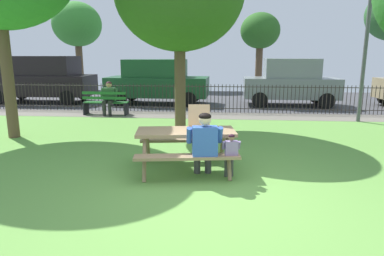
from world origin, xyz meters
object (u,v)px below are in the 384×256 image
picnic_table_foreground (186,139)px  lamp_post_walkway (367,35)px  parked_car_center (290,82)px  far_tree_midleft (181,29)px  far_tree_center (260,32)px  parked_car_left (157,81)px  pizza_box_open (199,125)px  park_bench_left (106,103)px  far_tree_left (77,25)px  child_at_table (231,152)px  person_on_park_bench (109,97)px  adult_at_table (204,143)px  parked_car_far_left (41,78)px

picnic_table_foreground → lamp_post_walkway: lamp_post_walkway is taller
parked_car_center → far_tree_midleft: bearing=128.0°
parked_car_center → far_tree_center: size_ratio=0.84×
lamp_post_walkway → parked_car_center: bearing=114.2°
picnic_table_foreground → parked_car_left: parked_car_left is taller
picnic_table_foreground → far_tree_center: (2.86, 15.84, 2.91)m
pizza_box_open → park_bench_left: bearing=123.5°
park_bench_left → parked_car_left: parked_car_left is taller
lamp_post_walkway → far_tree_left: far_tree_left is taller
child_at_table → parked_car_center: parked_car_center is taller
far_tree_center → parked_car_left: bearing=-125.8°
child_at_table → person_on_park_bench: bearing=124.3°
pizza_box_open → parked_car_center: size_ratio=0.13×
adult_at_table → parked_car_center: parked_car_center is taller
parked_car_left → lamp_post_walkway: bearing=-25.5°
parked_car_far_left → far_tree_left: size_ratio=0.85×
adult_at_table → far_tree_midleft: far_tree_midleft is taller
far_tree_center → parked_car_far_left: bearing=-145.9°
park_bench_left → lamp_post_walkway: 8.96m
park_bench_left → lamp_post_walkway: lamp_post_walkway is taller
park_bench_left → parked_car_far_left: (-4.01, 2.97, 0.68)m
parked_car_far_left → child_at_table: bearing=-47.6°
parked_car_left → far_tree_midleft: (0.22, 7.07, 2.73)m
person_on_park_bench → far_tree_midleft: 10.58m
child_at_table → person_on_park_bench: (-4.26, 6.23, 0.15)m
far_tree_center → parked_car_center: bearing=-84.7°
adult_at_table → park_bench_left: size_ratio=0.74×
parked_car_far_left → park_bench_left: bearing=-36.6°
parked_car_far_left → parked_car_left: bearing=0.0°
parked_car_center → picnic_table_foreground: bearing=-111.8°
child_at_table → far_tree_center: bearing=82.9°
person_on_park_bench → far_tree_center: (6.30, 10.02, 2.85)m
parked_car_far_left → parked_car_left: size_ratio=1.03×
park_bench_left → lamp_post_walkway: bearing=-3.4°
parked_car_far_left → far_tree_midleft: size_ratio=0.89×
park_bench_left → far_tree_midleft: far_tree_midleft is taller
pizza_box_open → child_at_table: pizza_box_open is taller
pizza_box_open → park_bench_left: pizza_box_open is taller
pizza_box_open → lamp_post_walkway: (4.84, 5.22, 1.89)m
person_on_park_bench → parked_car_center: (6.95, 2.95, 0.35)m
child_at_table → far_tree_left: 19.19m
park_bench_left → far_tree_left: 11.86m
adult_at_table → person_on_park_bench: (-3.81, 6.27, 0.00)m
adult_at_table → lamp_post_walkway: (4.71, 5.73, 2.09)m
far_tree_left → child_at_table: bearing=-59.5°
parked_car_center → far_tree_center: 7.53m
adult_at_table → lamp_post_walkway: lamp_post_walkway is taller
parked_car_left → far_tree_left: size_ratio=0.82×
lamp_post_walkway → far_tree_midleft: (-7.09, 10.56, 0.99)m
lamp_post_walkway → parked_car_far_left: 13.22m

